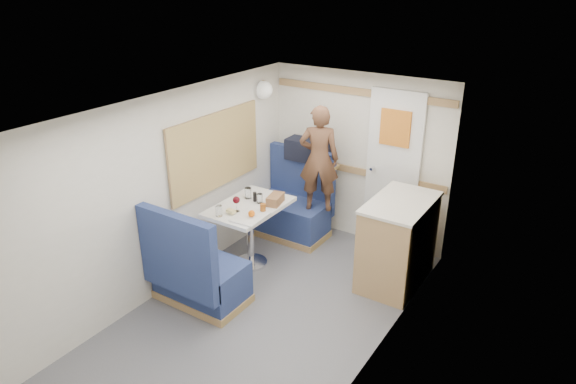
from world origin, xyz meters
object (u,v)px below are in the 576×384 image
Objects in this scene: tumbler_mid at (248,193)px; bench_near at (197,276)px; tray at (250,217)px; beer_glass at (263,208)px; bench_far at (293,211)px; person at (319,159)px; tumbler_right at (260,198)px; tumbler_left at (219,211)px; cheese_block at (231,211)px; dome_light at (264,90)px; orange_fruit at (252,214)px; bread_loaf at (275,199)px; dinette_table at (250,218)px; galley_counter at (397,241)px; wine_glass at (236,201)px; pepper_grinder at (255,197)px; duffel_bag at (308,150)px.

bench_near is at bearing -83.28° from tumbler_mid.
beer_glass reaches higher than tray.
bench_far is 0.88m from tumbler_mid.
tumbler_right is (-0.31, -0.71, -0.29)m from person.
tumbler_left is at bearing -107.98° from tumbler_right.
bench_near reaches higher than cheese_block.
orange_fruit is (0.60, -1.09, -0.98)m from dome_light.
tumbler_right is at bearing -154.30° from bread_loaf.
bread_loaf is at bearing -47.92° from dome_light.
bench_far is at bearing 100.71° from orange_fruit.
tray reaches higher than dinette_table.
person is 0.95m from beer_glass.
dome_light is at bearing 170.82° from galley_counter.
orange_fruit is at bearing -10.93° from wine_glass.
pepper_grinder is (-0.20, 0.35, 0.04)m from tray.
dome_light is 1.74× the size of tumbler_left.
person reaches higher than tumbler_mid.
cheese_block is at bearing -72.01° from dome_light.
person is at bearing -5.87° from bench_far.
person reaches higher than duffel_bag.
orange_fruit is 0.41m from pepper_grinder.
bread_loaf is (0.00, 0.42, -0.00)m from orange_fruit.
person is 0.89m from tumbler_mid.
tumbler_mid is at bearing -99.28° from bench_far.
tumbler_mid is (0.27, -0.71, -0.97)m from dome_light.
bread_loaf is at bearing 25.70° from tumbler_right.
beer_glass is at bearing -153.71° from galley_counter.
person is 2.34× the size of duffel_bag.
bench_near is at bearing 53.14° from person.
orange_fruit is at bearing -61.15° from dome_light.
dinette_table is 0.88× the size of bench_far.
bench_far reaches higher than beer_glass.
duffel_bag is 5.51× the size of beer_glass.
wine_glass is (-0.39, -1.02, -0.22)m from person.
bread_loaf is at bearing 51.43° from person.
pepper_grinder is at bearing 94.63° from dinette_table.
pepper_grinder is at bearing 177.08° from tumbler_right.
tumbler_mid reaches higher than orange_fruit.
dinette_table is 0.31m from beer_glass.
cheese_block is (-0.23, -0.04, -0.02)m from orange_fruit.
dome_light is at bearing 102.82° from bench_near.
bread_loaf is at bearing 17.70° from pepper_grinder.
tumbler_left is 1.10× the size of tumbler_right.
tumbler_left reaches higher than dinette_table.
tumbler_mid is at bearing -101.78° from duffel_bag.
dome_light reaches higher than beer_glass.
dinette_table is 0.28m from tumbler_mid.
duffel_bag is (0.05, 1.12, 0.46)m from dinette_table.
tray is at bearing -12.46° from wine_glass.
orange_fruit is 0.42m from bread_loaf.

